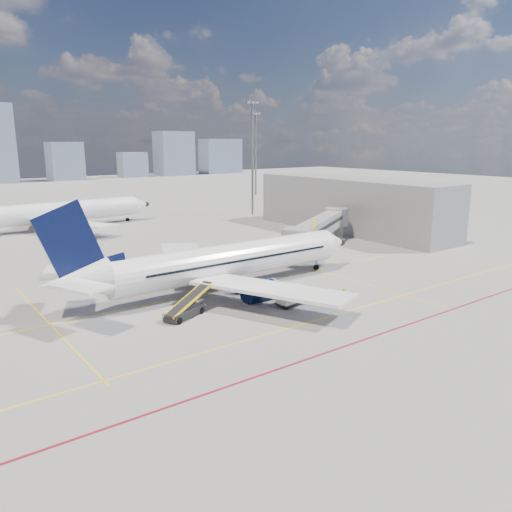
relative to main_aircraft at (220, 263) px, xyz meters
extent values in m
plane|color=gray|center=(1.13, -7.96, -3.22)|extent=(420.00, 420.00, 0.00)
cube|color=yellow|center=(1.13, 0.04, -3.22)|extent=(60.00, 0.18, 0.01)
cube|color=yellow|center=(1.13, -13.96, -3.22)|extent=(80.00, 0.15, 0.01)
cube|color=yellow|center=(15.13, -5.96, -3.22)|extent=(0.15, 28.00, 0.01)
cube|color=yellow|center=(-18.87, 0.04, -3.22)|extent=(0.15, 30.00, 0.01)
cube|color=maroon|center=(1.13, -19.96, -3.22)|extent=(90.00, 0.25, 0.01)
cube|color=gray|center=(23.38, 8.19, 0.68)|extent=(20.84, 13.93, 2.60)
cube|color=black|center=(23.38, 8.19, 0.88)|extent=(20.52, 13.82, 0.55)
cube|color=gray|center=(13.83, 2.54, 0.68)|extent=(4.49, 4.56, 3.00)
cube|color=black|center=(18.13, 4.84, -2.87)|extent=(2.20, 1.00, 0.70)
cylinder|color=slate|center=(18.13, 4.84, -1.52)|extent=(0.56, 0.56, 2.70)
cylinder|color=slate|center=(30.13, 12.04, -1.27)|extent=(0.60, 0.60, 3.90)
cylinder|color=gray|center=(33.13, 14.04, 0.68)|extent=(4.00, 4.00, 3.00)
cylinder|color=gray|center=(33.13, 14.04, -1.27)|extent=(2.40, 2.40, 3.90)
cube|color=yellow|center=(16.63, 2.34, 2.48)|extent=(1.26, 0.82, 1.20)
cube|color=gray|center=(41.13, 18.04, 1.78)|extent=(10.00, 42.00, 10.00)
cube|color=black|center=(36.33, 18.04, 1.78)|extent=(0.25, 40.00, 4.50)
cylinder|color=slate|center=(39.13, 47.04, 9.28)|extent=(0.56, 0.56, 25.00)
cube|color=slate|center=(39.13, 47.04, 21.98)|extent=(3.20, 0.40, 0.50)
cube|color=silver|center=(37.93, 46.79, 21.98)|extent=(0.60, 0.15, 0.35)
cube|color=silver|center=(39.13, 46.79, 21.98)|extent=(0.60, 0.15, 0.35)
cube|color=silver|center=(40.33, 46.79, 21.98)|extent=(0.60, 0.15, 0.35)
cylinder|color=slate|center=(66.13, 82.04, 9.28)|extent=(0.56, 0.56, 25.00)
cube|color=slate|center=(66.13, 82.04, 21.98)|extent=(3.20, 0.40, 0.50)
cube|color=silver|center=(64.93, 81.79, 21.98)|extent=(0.60, 0.15, 0.35)
cube|color=silver|center=(66.13, 81.79, 21.98)|extent=(0.60, 0.15, 0.35)
cube|color=silver|center=(67.33, 81.79, 21.98)|extent=(0.60, 0.15, 0.35)
cube|color=gray|center=(36.01, 182.04, 5.00)|extent=(13.78, 11.77, 16.45)
cube|color=gray|center=(67.29, 182.04, 2.58)|extent=(12.56, 8.06, 11.61)
cube|color=gray|center=(89.50, 182.04, 7.57)|extent=(17.56, 12.08, 21.58)
cube|color=gray|center=(117.04, 182.04, 5.76)|extent=(20.95, 10.95, 17.96)
cylinder|color=white|center=(1.74, 0.01, 0.08)|extent=(29.90, 4.06, 3.88)
cone|color=white|center=(18.47, 0.11, 0.08)|extent=(3.61, 3.90, 3.88)
sphere|color=black|center=(19.86, 0.12, 0.08)|extent=(1.10, 1.10, 1.10)
cone|color=white|center=(-16.39, -0.10, 0.63)|extent=(6.40, 3.92, 3.88)
cube|color=black|center=(17.17, 0.10, 0.63)|extent=(1.50, 1.50, 0.45)
cube|color=white|center=(0.19, 8.96, -0.99)|extent=(11.35, 17.13, 0.57)
cube|color=white|center=(0.30, -8.96, -0.99)|extent=(11.50, 17.11, 0.57)
cylinder|color=#070F36|center=(1.20, 5.78, -2.23)|extent=(3.60, 2.31, 2.29)
cylinder|color=#070F36|center=(1.27, -5.77, -2.23)|extent=(3.60, 2.31, 2.29)
cylinder|color=silver|center=(3.10, 5.79, -2.23)|extent=(0.36, 2.35, 2.35)
cylinder|color=silver|center=(3.16, -5.76, -2.23)|extent=(0.36, 2.35, 2.35)
cube|color=#070F36|center=(-16.39, -0.10, 4.06)|extent=(6.83, 0.36, 8.49)
cube|color=#070F36|center=(-14.00, -0.08, 1.67)|extent=(5.62, 0.33, 2.14)
cube|color=white|center=(-16.80, 3.09, 0.98)|extent=(4.84, 6.29, 0.22)
cube|color=white|center=(-16.77, -3.28, 0.98)|extent=(4.88, 6.29, 0.22)
cylinder|color=slate|center=(15.18, 0.09, -2.32)|extent=(0.28, 0.28, 1.80)
cylinder|color=black|center=(15.18, 0.09, -2.84)|extent=(0.76, 0.28, 0.76)
cylinder|color=slate|center=(0.73, 2.59, -2.42)|extent=(0.32, 0.32, 1.60)
cylinder|color=black|center=(0.73, 2.59, -2.72)|extent=(1.00, 0.66, 1.00)
cylinder|color=slate|center=(0.76, -2.58, -2.42)|extent=(0.32, 0.32, 1.60)
cylinder|color=black|center=(0.76, -2.58, -2.72)|extent=(1.00, 0.66, 1.00)
cube|color=black|center=(2.22, 1.93, 0.38)|extent=(24.50, 0.24, 0.26)
cube|color=black|center=(2.25, -1.91, 0.38)|extent=(24.50, 0.24, 0.26)
cylinder|color=white|center=(-1.96, 54.06, 0.08)|extent=(30.35, 5.94, 3.92)
cone|color=white|center=(14.89, 55.20, 0.08)|extent=(3.87, 4.16, 3.92)
sphere|color=black|center=(16.29, 55.29, 0.08)|extent=(1.18, 1.18, 1.11)
cube|color=black|center=(13.58, 55.11, 0.63)|extent=(1.61, 1.61, 0.45)
cube|color=white|center=(-4.07, 62.98, -1.00)|extent=(10.63, 17.37, 0.58)
cube|color=white|center=(-2.85, 44.93, -1.00)|extent=(12.38, 17.11, 0.58)
cylinder|color=#070F36|center=(-2.85, 59.84, -2.25)|extent=(3.77, 2.55, 2.31)
cylinder|color=#070F36|center=(-2.07, 48.21, -2.25)|extent=(3.77, 2.55, 2.31)
cylinder|color=silver|center=(-0.95, 59.97, -2.25)|extent=(0.51, 2.39, 2.37)
cylinder|color=silver|center=(-0.16, 48.34, -2.25)|extent=(0.51, 2.39, 2.37)
cylinder|color=black|center=(-3.14, 56.60, -2.72)|extent=(1.04, 0.72, 1.00)
cylinder|color=black|center=(-2.79, 51.38, -2.72)|extent=(1.04, 0.72, 1.00)
cylinder|color=black|center=(11.58, 54.97, -2.84)|extent=(0.78, 0.33, 0.76)
cube|color=white|center=(3.68, -8.50, -2.67)|extent=(2.39, 1.61, 0.80)
cube|color=white|center=(3.28, -8.58, -2.07)|extent=(1.21, 1.32, 0.60)
cube|color=black|center=(3.28, -8.58, -1.87)|extent=(1.10, 1.26, 0.35)
cylinder|color=black|center=(3.00, -9.20, -2.94)|extent=(0.59, 0.33, 0.56)
cylinder|color=black|center=(2.78, -8.12, -2.94)|extent=(0.59, 0.33, 0.56)
cylinder|color=black|center=(4.57, -8.89, -2.94)|extent=(0.59, 0.33, 0.56)
cylinder|color=black|center=(4.35, -7.81, -2.94)|extent=(0.59, 0.33, 0.56)
cube|color=black|center=(3.02, -9.11, -2.91)|extent=(3.62, 1.86, 0.17)
cube|color=white|center=(2.15, -9.19, -2.06)|extent=(1.63, 1.59, 1.50)
cube|color=white|center=(3.89, -9.03, -2.06)|extent=(1.63, 1.59, 1.50)
cylinder|color=black|center=(1.73, -9.91, -3.07)|extent=(0.32, 0.16, 0.31)
cylinder|color=black|center=(1.60, -8.56, -3.07)|extent=(0.32, 0.16, 0.31)
cylinder|color=black|center=(4.43, -9.66, -3.07)|extent=(0.32, 0.16, 0.31)
cylinder|color=black|center=(4.31, -8.31, -3.07)|extent=(0.32, 0.16, 0.31)
cube|color=black|center=(-7.82, -5.67, -2.73)|extent=(4.83, 3.26, 0.76)
cube|color=black|center=(-7.02, -5.33, -1.59)|extent=(6.42, 3.52, 2.00)
cube|color=yellow|center=(-7.25, -4.78, -1.59)|extent=(6.06, 2.61, 2.08)
cube|color=yellow|center=(-6.79, -5.88, -1.59)|extent=(6.06, 2.61, 2.08)
cylinder|color=black|center=(-9.13, -7.04, -2.89)|extent=(0.70, 0.49, 0.65)
cylinder|color=black|center=(-9.72, -5.64, -2.89)|extent=(0.70, 0.49, 0.65)
cylinder|color=black|center=(-5.93, -5.70, -2.89)|extent=(0.70, 0.49, 0.65)
cylinder|color=black|center=(-6.51, -4.29, -2.89)|extent=(0.70, 0.49, 0.65)
imported|color=yellow|center=(7.52, -12.19, -2.33)|extent=(0.68, 0.77, 1.78)
camera|label=1|loc=(-29.72, -46.74, 13.52)|focal=35.00mm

